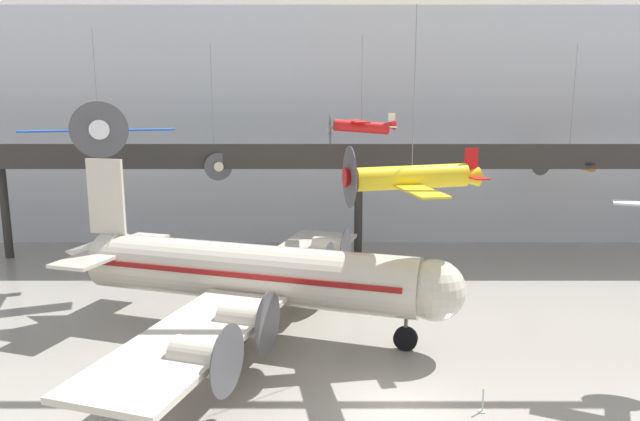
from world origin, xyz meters
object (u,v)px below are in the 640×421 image
(suspended_plane_blue_trainer, at_px, (100,125))
(stanchion_barrier, at_px, (484,405))
(airliner_silver_main, at_px, (248,273))
(suspended_plane_green_biplane, at_px, (215,161))
(suspended_plane_orange_highwing, at_px, (570,160))
(suspended_plane_yellow_lowwing, at_px, (413,178))
(suspended_plane_red_highwing, at_px, (362,126))

(suspended_plane_blue_trainer, relative_size, stanchion_barrier, 9.01)
(airliner_silver_main, distance_m, suspended_plane_green_biplane, 17.09)
(airliner_silver_main, height_order, stanchion_barrier, airliner_silver_main)
(suspended_plane_blue_trainer, relative_size, suspended_plane_orange_highwing, 0.88)
(suspended_plane_blue_trainer, distance_m, stanchion_barrier, 29.82)
(suspended_plane_yellow_lowwing, bearing_deg, suspended_plane_red_highwing, -92.39)
(airliner_silver_main, bearing_deg, suspended_plane_red_highwing, 74.02)
(suspended_plane_blue_trainer, distance_m, suspended_plane_green_biplane, 10.89)
(suspended_plane_blue_trainer, height_order, suspended_plane_red_highwing, suspended_plane_blue_trainer)
(suspended_plane_green_biplane, bearing_deg, suspended_plane_red_highwing, 50.65)
(airliner_silver_main, height_order, suspended_plane_orange_highwing, suspended_plane_orange_highwing)
(suspended_plane_green_biplane, bearing_deg, stanchion_barrier, 14.34)
(suspended_plane_yellow_lowwing, xyz_separation_m, stanchion_barrier, (2.22, -6.92, -9.00))
(suspended_plane_blue_trainer, bearing_deg, suspended_plane_red_highwing, 80.38)
(suspended_plane_blue_trainer, bearing_deg, stanchion_barrier, 32.08)
(suspended_plane_red_highwing, height_order, stanchion_barrier, suspended_plane_red_highwing)
(suspended_plane_yellow_lowwing, bearing_deg, suspended_plane_orange_highwing, -140.90)
(suspended_plane_orange_highwing, distance_m, stanchion_barrier, 30.37)
(suspended_plane_green_biplane, xyz_separation_m, stanchion_barrier, (15.84, -24.76, -8.11))
(suspended_plane_blue_trainer, distance_m, suspended_plane_red_highwing, 18.49)
(airliner_silver_main, relative_size, suspended_plane_orange_highwing, 2.57)
(suspended_plane_red_highwing, bearing_deg, stanchion_barrier, 98.18)
(suspended_plane_orange_highwing, height_order, suspended_plane_yellow_lowwing, suspended_plane_yellow_lowwing)
(suspended_plane_green_biplane, height_order, stanchion_barrier, suspended_plane_green_biplane)
(suspended_plane_green_biplane, distance_m, stanchion_barrier, 30.50)
(suspended_plane_red_highwing, bearing_deg, suspended_plane_yellow_lowwing, 94.56)
(suspended_plane_orange_highwing, distance_m, suspended_plane_red_highwing, 19.10)
(suspended_plane_orange_highwing, bearing_deg, suspended_plane_yellow_lowwing, 110.90)
(airliner_silver_main, xyz_separation_m, suspended_plane_blue_trainer, (-10.82, 7.41, 8.26))
(stanchion_barrier, bearing_deg, suspended_plane_orange_highwing, 61.26)
(airliner_silver_main, bearing_deg, suspended_plane_orange_highwing, 50.49)
(suspended_plane_orange_highwing, bearing_deg, suspended_plane_green_biplane, 63.62)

